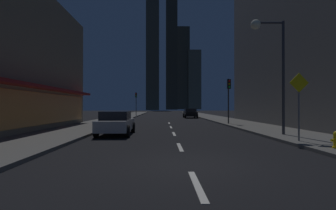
# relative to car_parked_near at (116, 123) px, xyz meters

# --- Properties ---
(ground_plane) EXTENTS (78.00, 136.00, 0.10)m
(ground_plane) POSITION_rel_car_parked_near_xyz_m (3.60, 23.94, -0.79)
(ground_plane) COLOR black
(sidewalk_right) EXTENTS (4.00, 76.00, 0.15)m
(sidewalk_right) POSITION_rel_car_parked_near_xyz_m (10.60, 23.94, -0.67)
(sidewalk_right) COLOR #605E59
(sidewalk_right) RESTS_ON ground
(sidewalk_left) EXTENTS (4.00, 76.00, 0.15)m
(sidewalk_left) POSITION_rel_car_parked_near_xyz_m (-3.40, 23.94, -0.67)
(sidewalk_left) COLOR #605E59
(sidewalk_left) RESTS_ON ground
(lane_marking_center) EXTENTS (0.16, 23.00, 0.01)m
(lane_marking_center) POSITION_rel_car_parked_near_xyz_m (3.60, 0.34, -0.73)
(lane_marking_center) COLOR silver
(lane_marking_center) RESTS_ON ground
(building_apartment_right) EXTENTS (11.00, 20.00, 16.13)m
(building_apartment_right) POSITION_rel_car_parked_near_xyz_m (18.10, 7.94, 7.32)
(building_apartment_right) COLOR slate
(building_apartment_right) RESTS_ON ground
(skyscraper_distant_tall) EXTENTS (6.41, 5.18, 54.34)m
(skyscraper_distant_tall) POSITION_rel_car_parked_near_xyz_m (-1.69, 109.82, 26.43)
(skyscraper_distant_tall) COLOR #403D30
(skyscraper_distant_tall) RESTS_ON ground
(skyscraper_distant_mid) EXTENTS (6.56, 8.06, 69.21)m
(skyscraper_distant_mid) POSITION_rel_car_parked_near_xyz_m (8.63, 132.12, 33.87)
(skyscraper_distant_mid) COLOR #302D24
(skyscraper_distant_mid) RESTS_ON ground
(skyscraper_distant_short) EXTENTS (8.30, 6.25, 53.98)m
(skyscraper_distant_short) POSITION_rel_car_parked_near_xyz_m (16.96, 149.93, 26.25)
(skyscraper_distant_short) COLOR #373529
(skyscraper_distant_short) RESTS_ON ground
(skyscraper_distant_slender) EXTENTS (8.36, 7.58, 38.66)m
(skyscraper_distant_slender) POSITION_rel_car_parked_near_xyz_m (24.33, 149.83, 18.59)
(skyscraper_distant_slender) COLOR brown
(skyscraper_distant_slender) RESTS_ON ground
(car_parked_near) EXTENTS (1.98, 4.24, 1.45)m
(car_parked_near) POSITION_rel_car_parked_near_xyz_m (0.00, 0.00, 0.00)
(car_parked_near) COLOR silver
(car_parked_near) RESTS_ON ground
(car_parked_far) EXTENTS (1.98, 4.24, 1.45)m
(car_parked_far) POSITION_rel_car_parked_near_xyz_m (7.20, 22.81, 0.00)
(car_parked_far) COLOR black
(car_parked_far) RESTS_ON ground
(fire_hydrant_far_left) EXTENTS (0.42, 0.30, 0.65)m
(fire_hydrant_far_left) POSITION_rel_car_parked_near_xyz_m (-2.30, 8.71, -0.29)
(fire_hydrant_far_left) COLOR gold
(fire_hydrant_far_left) RESTS_ON sidewalk_left
(traffic_light_near_right) EXTENTS (0.32, 0.48, 4.20)m
(traffic_light_near_right) POSITION_rel_car_parked_near_xyz_m (9.10, 7.72, 2.45)
(traffic_light_near_right) COLOR #2D2D2D
(traffic_light_near_right) RESTS_ON sidewalk_right
(traffic_light_far_left) EXTENTS (0.32, 0.48, 4.20)m
(traffic_light_far_left) POSITION_rel_car_parked_near_xyz_m (-1.90, 30.83, 2.45)
(traffic_light_far_left) COLOR #2D2D2D
(traffic_light_far_left) RESTS_ON sidewalk_left
(street_lamp_right) EXTENTS (1.96, 0.56, 6.58)m
(street_lamp_right) POSITION_rel_car_parked_near_xyz_m (8.98, -1.39, 4.33)
(street_lamp_right) COLOR #38383D
(street_lamp_right) RESTS_ON sidewalk_right
(pedestrian_crossing_sign) EXTENTS (0.91, 0.08, 3.15)m
(pedestrian_crossing_sign) POSITION_rel_car_parked_near_xyz_m (9.20, -4.11, 1.28)
(pedestrian_crossing_sign) COLOR slate
(pedestrian_crossing_sign) RESTS_ON sidewalk_right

